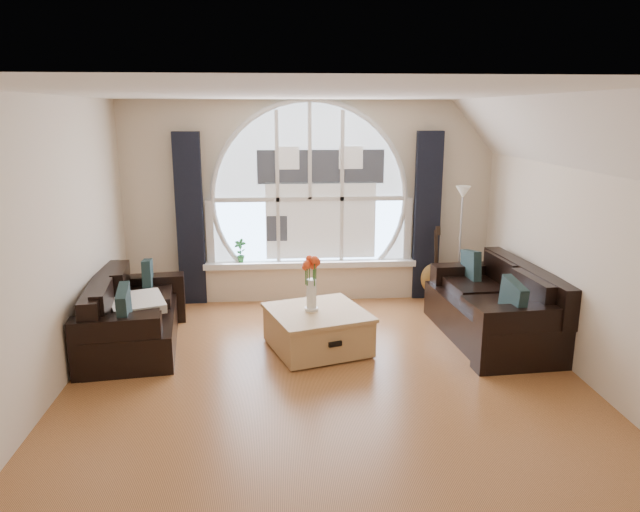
{
  "coord_description": "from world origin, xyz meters",
  "views": [
    {
      "loc": [
        -0.46,
        -5.18,
        2.56
      ],
      "look_at": [
        0.0,
        0.9,
        1.05
      ],
      "focal_mm": 33.1,
      "sensor_mm": 36.0,
      "label": 1
    }
  ],
  "objects_px": {
    "coffee_chest": "(317,328)",
    "sofa_left": "(134,311)",
    "floor_lamp": "(460,246)",
    "guitar": "(434,263)",
    "sofa_right": "(492,305)",
    "potted_plant": "(240,251)",
    "vase_flowers": "(311,276)"
  },
  "relations": [
    {
      "from": "sofa_right",
      "to": "coffee_chest",
      "type": "bearing_deg",
      "value": -179.11
    },
    {
      "from": "coffee_chest",
      "to": "sofa_left",
      "type": "bearing_deg",
      "value": 155.09
    },
    {
      "from": "sofa_left",
      "to": "potted_plant",
      "type": "xyz_separation_m",
      "value": [
        1.09,
        1.52,
        0.31
      ]
    },
    {
      "from": "coffee_chest",
      "to": "guitar",
      "type": "height_order",
      "value": "guitar"
    },
    {
      "from": "potted_plant",
      "to": "guitar",
      "type": "bearing_deg",
      "value": -3.12
    },
    {
      "from": "floor_lamp",
      "to": "potted_plant",
      "type": "xyz_separation_m",
      "value": [
        -2.95,
        0.3,
        -0.09
      ]
    },
    {
      "from": "sofa_right",
      "to": "floor_lamp",
      "type": "bearing_deg",
      "value": 85.6
    },
    {
      "from": "coffee_chest",
      "to": "floor_lamp",
      "type": "xyz_separation_m",
      "value": [
        2.02,
        1.48,
        0.56
      ]
    },
    {
      "from": "sofa_left",
      "to": "coffee_chest",
      "type": "relative_size",
      "value": 1.76
    },
    {
      "from": "potted_plant",
      "to": "vase_flowers",
      "type": "bearing_deg",
      "value": -63.95
    },
    {
      "from": "sofa_right",
      "to": "floor_lamp",
      "type": "xyz_separation_m",
      "value": [
        0.01,
        1.31,
        0.4
      ]
    },
    {
      "from": "guitar",
      "to": "coffee_chest",
      "type": "bearing_deg",
      "value": -135.11
    },
    {
      "from": "vase_flowers",
      "to": "potted_plant",
      "type": "relative_size",
      "value": 2.16
    },
    {
      "from": "coffee_chest",
      "to": "vase_flowers",
      "type": "distance_m",
      "value": 0.6
    },
    {
      "from": "floor_lamp",
      "to": "guitar",
      "type": "height_order",
      "value": "floor_lamp"
    },
    {
      "from": "vase_flowers",
      "to": "sofa_left",
      "type": "bearing_deg",
      "value": 173.08
    },
    {
      "from": "vase_flowers",
      "to": "floor_lamp",
      "type": "relative_size",
      "value": 0.44
    },
    {
      "from": "floor_lamp",
      "to": "sofa_right",
      "type": "bearing_deg",
      "value": -90.29
    },
    {
      "from": "floor_lamp",
      "to": "coffee_chest",
      "type": "bearing_deg",
      "value": -143.74
    },
    {
      "from": "potted_plant",
      "to": "sofa_left",
      "type": "bearing_deg",
      "value": -125.72
    },
    {
      "from": "sofa_left",
      "to": "floor_lamp",
      "type": "height_order",
      "value": "floor_lamp"
    },
    {
      "from": "sofa_right",
      "to": "vase_flowers",
      "type": "height_order",
      "value": "vase_flowers"
    },
    {
      "from": "floor_lamp",
      "to": "guitar",
      "type": "xyz_separation_m",
      "value": [
        -0.3,
        0.15,
        -0.27
      ]
    },
    {
      "from": "sofa_right",
      "to": "potted_plant",
      "type": "height_order",
      "value": "potted_plant"
    },
    {
      "from": "sofa_left",
      "to": "guitar",
      "type": "relative_size",
      "value": 1.65
    },
    {
      "from": "floor_lamp",
      "to": "potted_plant",
      "type": "distance_m",
      "value": 2.96
    },
    {
      "from": "coffee_chest",
      "to": "vase_flowers",
      "type": "bearing_deg",
      "value": 141.86
    },
    {
      "from": "sofa_left",
      "to": "coffee_chest",
      "type": "xyz_separation_m",
      "value": [
        2.02,
        -0.26,
        -0.16
      ]
    },
    {
      "from": "sofa_left",
      "to": "sofa_right",
      "type": "bearing_deg",
      "value": -8.48
    },
    {
      "from": "vase_flowers",
      "to": "potted_plant",
      "type": "height_order",
      "value": "vase_flowers"
    },
    {
      "from": "coffee_chest",
      "to": "vase_flowers",
      "type": "relative_size",
      "value": 1.42
    },
    {
      "from": "coffee_chest",
      "to": "sofa_right",
      "type": "bearing_deg",
      "value": -12.54
    }
  ]
}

